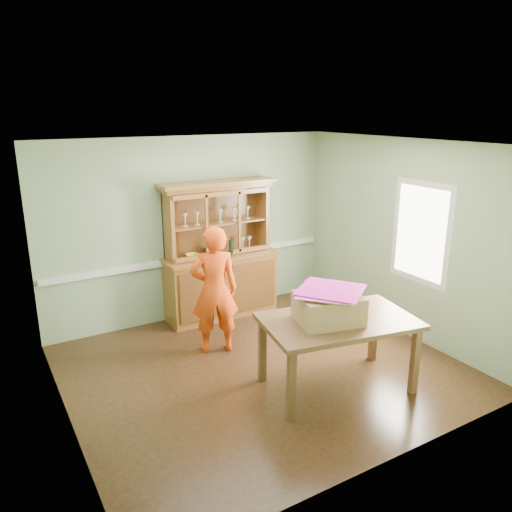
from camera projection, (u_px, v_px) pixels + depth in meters
floor at (263, 369)px, 6.12m from camera, size 4.50×4.50×0.00m
ceiling at (264, 144)px, 5.35m from camera, size 4.50×4.50×0.00m
wall_back at (193, 229)px, 7.39m from camera, size 4.50×0.00×4.50m
wall_left at (57, 301)px, 4.64m from camera, size 0.00×4.00×4.00m
wall_right at (403, 239)px, 6.83m from camera, size 0.00×4.00×4.00m
wall_front at (390, 327)px, 4.09m from camera, size 4.50×0.00×4.50m
chair_rail at (195, 258)px, 7.49m from camera, size 4.41×0.05×0.08m
framed_map at (51, 271)px, 4.84m from camera, size 0.03×0.60×0.46m
window_panel at (420, 233)px, 6.53m from camera, size 0.03×0.96×1.36m
china_hutch at (220, 270)px, 7.53m from camera, size 1.75×0.58×2.06m
dining_table at (338, 327)px, 5.53m from camera, size 1.83×1.29×0.84m
cardboard_box at (328, 308)px, 5.40m from camera, size 0.78×0.68×0.31m
kite_stack at (330, 292)px, 5.37m from camera, size 0.88×0.88×0.05m
person at (214, 290)px, 6.35m from camera, size 0.71×0.58×1.68m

